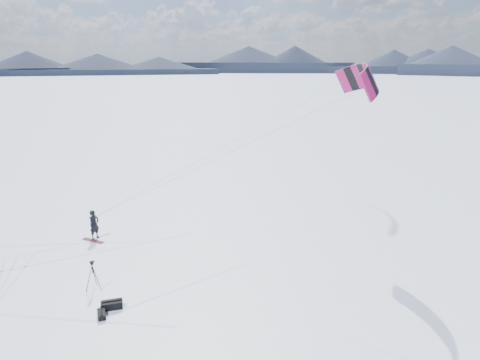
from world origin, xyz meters
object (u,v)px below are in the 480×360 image
at_px(snowboard, 93,241).
at_px(gear_bag_a, 112,305).
at_px(snowkiter, 96,238).
at_px(tripod, 93,271).
at_px(gear_bag_b, 102,314).

height_order(snowboard, gear_bag_a, gear_bag_a).
bearing_deg(snowkiter, gear_bag_a, -125.32).
bearing_deg(snowboard, tripod, -44.90).
relative_size(snowkiter, gear_bag_a, 1.85).
xyz_separation_m(tripod, gear_bag_b, (1.66, -1.59, -0.79)).
relative_size(snowboard, gear_bag_b, 2.18).
xyz_separation_m(tripod, gear_bag_a, (1.68, -0.95, -0.74)).
xyz_separation_m(snowkiter, tripod, (3.63, -4.46, 0.92)).
bearing_deg(snowboard, snowkiter, 110.42).
distance_m(tripod, gear_bag_b, 2.43).
bearing_deg(snowkiter, snowboard, -153.83).
xyz_separation_m(snowboard, gear_bag_a, (5.21, -5.07, 0.15)).
relative_size(tripod, gear_bag_a, 1.50).
bearing_deg(snowkiter, tripod, -130.64).
relative_size(gear_bag_a, gear_bag_b, 1.40).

